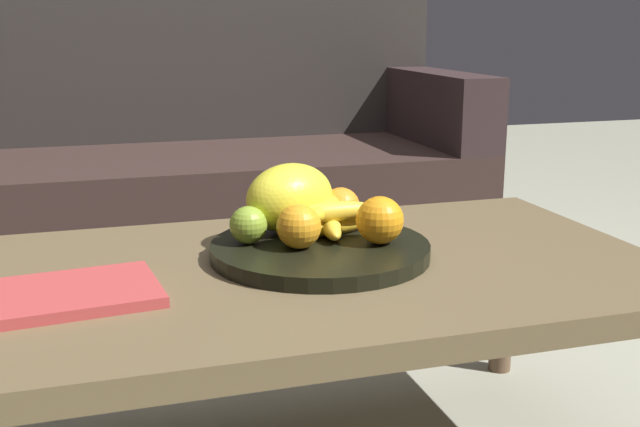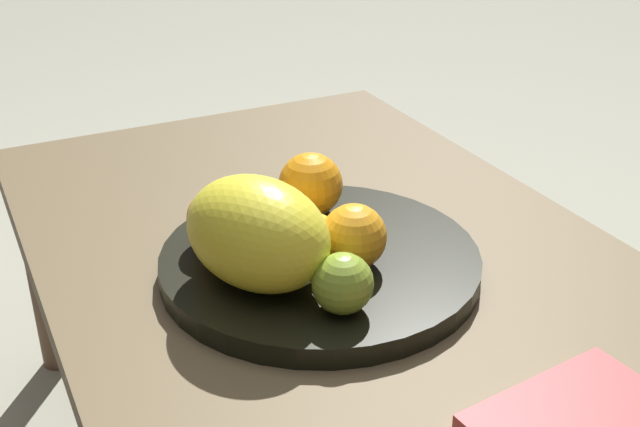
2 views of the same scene
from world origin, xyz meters
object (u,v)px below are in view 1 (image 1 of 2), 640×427
(melon_large_front, at_px, (290,198))
(apple_front, at_px, (248,225))
(orange_right, at_px, (379,220))
(banana_bunch, at_px, (328,219))
(orange_front, at_px, (341,207))
(magazine, at_px, (68,294))
(couch, at_px, (187,180))
(fruit_bowl, at_px, (320,250))
(coffee_table, at_px, (301,288))
(orange_left, at_px, (298,226))

(melon_large_front, bearing_deg, apple_front, -147.26)
(orange_right, bearing_deg, banana_bunch, 131.40)
(orange_front, relative_size, magazine, 0.28)
(couch, bearing_deg, fruit_bowl, -86.29)
(orange_front, bearing_deg, magazine, -158.43)
(apple_front, height_order, magazine, apple_front)
(coffee_table, height_order, fruit_bowl, fruit_bowl)
(melon_large_front, distance_m, orange_right, 0.17)
(fruit_bowl, bearing_deg, magazine, -167.60)
(apple_front, bearing_deg, banana_bunch, 4.30)
(orange_front, bearing_deg, orange_left, -133.69)
(couch, xyz_separation_m, orange_front, (0.14, -1.04, 0.15))
(orange_left, bearing_deg, banana_bunch, 41.07)
(coffee_table, height_order, magazine, magazine)
(orange_front, bearing_deg, fruit_bowl, -125.28)
(coffee_table, xyz_separation_m, orange_right, (0.13, 0.00, 0.10))
(melon_large_front, height_order, apple_front, melon_large_front)
(orange_right, bearing_deg, orange_front, 100.47)
(couch, distance_m, orange_left, 1.17)
(orange_right, bearing_deg, couch, 98.11)
(fruit_bowl, bearing_deg, orange_right, -18.78)
(orange_left, bearing_deg, fruit_bowl, 24.85)
(melon_large_front, distance_m, apple_front, 0.11)
(couch, distance_m, banana_bunch, 1.11)
(orange_left, relative_size, orange_right, 0.92)
(orange_right, relative_size, magazine, 0.32)
(couch, bearing_deg, coffee_table, -88.44)
(orange_left, bearing_deg, orange_right, -4.83)
(couch, distance_m, orange_front, 1.06)
(couch, height_order, apple_front, couch)
(orange_front, distance_m, orange_right, 0.13)
(orange_left, xyz_separation_m, banana_bunch, (0.07, 0.06, -0.01))
(apple_front, xyz_separation_m, magazine, (-0.29, -0.12, -0.05))
(magazine, bearing_deg, couch, 69.02)
(melon_large_front, bearing_deg, fruit_bowl, -71.92)
(coffee_table, height_order, orange_front, orange_front)
(banana_bunch, bearing_deg, melon_large_front, 141.62)
(magazine, bearing_deg, orange_front, 15.51)
(coffee_table, bearing_deg, fruit_bowl, 38.29)
(couch, bearing_deg, magazine, -104.93)
(fruit_bowl, height_order, melon_large_front, melon_large_front)
(couch, xyz_separation_m, magazine, (-0.33, -1.23, 0.10))
(orange_front, relative_size, apple_front, 1.10)
(apple_front, bearing_deg, orange_front, 19.87)
(coffee_table, bearing_deg, orange_front, 49.66)
(coffee_table, distance_m, orange_right, 0.17)
(apple_front, relative_size, magazine, 0.25)
(apple_front, distance_m, banana_bunch, 0.14)
(couch, height_order, banana_bunch, couch)
(orange_left, xyz_separation_m, magazine, (-0.36, -0.07, -0.05))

